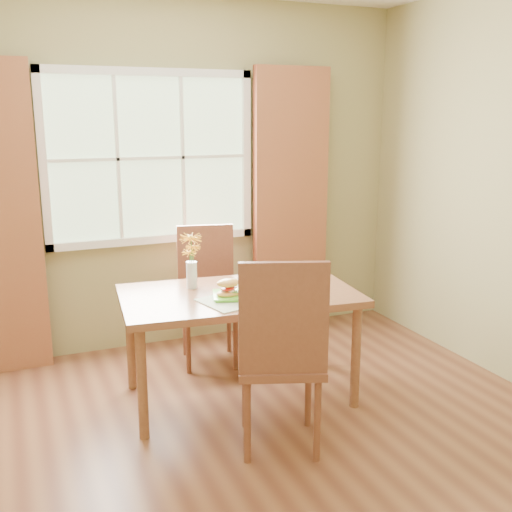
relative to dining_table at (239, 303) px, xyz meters
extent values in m
cube|color=brown|center=(-0.27, -0.72, -0.66)|extent=(4.20, 3.80, 0.02)
cube|color=#948C59|center=(-0.27, 1.19, 0.70)|extent=(4.20, 0.02, 2.70)
cube|color=#A2BD8F|center=(-0.27, 1.16, 0.85)|extent=(1.50, 0.02, 1.20)
cube|color=white|center=(-0.27, 1.13, 1.48)|extent=(1.62, 0.04, 0.06)
cube|color=white|center=(-0.27, 1.13, 0.22)|extent=(1.62, 0.04, 0.06)
cube|color=white|center=(-1.05, 1.13, 0.85)|extent=(0.06, 0.04, 1.32)
cube|color=white|center=(0.51, 1.13, 0.85)|extent=(0.06, 0.04, 1.32)
cube|color=white|center=(-0.27, 1.13, 0.85)|extent=(1.50, 0.03, 0.02)
cube|color=maroon|center=(0.88, 1.06, 0.45)|extent=(0.65, 0.08, 2.20)
cube|color=brown|center=(0.00, 0.00, 0.05)|extent=(1.56, 0.98, 0.05)
cylinder|color=brown|center=(-0.70, -0.27, -0.31)|extent=(0.06, 0.06, 0.68)
cylinder|color=brown|center=(0.63, -0.41, -0.31)|extent=(0.06, 0.06, 0.68)
cylinder|color=brown|center=(-0.63, 0.41, -0.31)|extent=(0.06, 0.06, 0.68)
cylinder|color=brown|center=(0.70, 0.27, -0.31)|extent=(0.06, 0.06, 0.68)
cube|color=brown|center=(0.00, -0.62, -0.15)|extent=(0.59, 0.59, 0.04)
cube|color=brown|center=(-0.07, -0.82, 0.17)|extent=(0.45, 0.20, 0.59)
cylinder|color=brown|center=(-0.24, -0.73, -0.41)|extent=(0.04, 0.04, 0.47)
cylinder|color=brown|center=(0.11, -0.86, -0.41)|extent=(0.04, 0.04, 0.47)
cylinder|color=brown|center=(-0.11, -0.38, -0.41)|extent=(0.04, 0.04, 0.47)
cylinder|color=brown|center=(0.24, -0.51, -0.41)|extent=(0.04, 0.04, 0.47)
cube|color=brown|center=(0.00, 0.62, -0.19)|extent=(0.50, 0.50, 0.04)
cube|color=brown|center=(0.04, 0.81, 0.10)|extent=(0.42, 0.12, 0.54)
cylinder|color=brown|center=(-0.20, 0.49, -0.43)|extent=(0.04, 0.04, 0.43)
cylinder|color=brown|center=(0.13, 0.42, -0.43)|extent=(0.04, 0.04, 0.43)
cylinder|color=brown|center=(-0.13, 0.82, -0.43)|extent=(0.04, 0.04, 0.43)
cylinder|color=brown|center=(0.20, 0.75, -0.43)|extent=(0.04, 0.04, 0.43)
cube|color=beige|center=(-0.06, -0.15, 0.08)|extent=(0.52, 0.43, 0.01)
cube|color=#6CDE37|center=(-0.08, -0.10, 0.09)|extent=(0.29, 0.29, 0.01)
ellipsoid|color=#F7CA54|center=(-0.12, -0.11, 0.11)|extent=(0.15, 0.11, 0.04)
ellipsoid|color=#4C8C2D|center=(-0.08, -0.13, 0.13)|extent=(0.08, 0.06, 0.01)
cylinder|color=red|center=(-0.12, -0.11, 0.14)|extent=(0.08, 0.08, 0.01)
cylinder|color=red|center=(-0.09, -0.11, 0.15)|extent=(0.07, 0.07, 0.01)
ellipsoid|color=#F7CA54|center=(-0.11, -0.11, 0.18)|extent=(0.15, 0.11, 0.05)
cylinder|color=silver|center=(0.24, -0.09, 0.14)|extent=(0.08, 0.08, 0.12)
cylinder|color=silver|center=(0.24, -0.09, 0.13)|extent=(0.07, 0.07, 0.10)
cylinder|color=silver|center=(-0.25, 0.21, 0.16)|extent=(0.07, 0.07, 0.17)
cylinder|color=silver|center=(-0.25, 0.21, 0.12)|extent=(0.06, 0.06, 0.09)
cylinder|color=#3D7028|center=(-0.25, 0.21, 0.24)|extent=(0.01, 0.01, 0.33)
cylinder|color=#3D7028|center=(-0.23, 0.21, 0.21)|extent=(0.01, 0.01, 0.27)
cylinder|color=#3D7028|center=(-0.26, 0.22, 0.19)|extent=(0.01, 0.01, 0.23)
camera|label=1|loc=(-1.32, -3.41, 1.18)|focal=42.00mm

